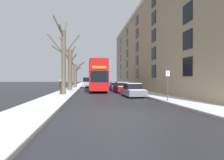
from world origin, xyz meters
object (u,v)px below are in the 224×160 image
bare_tree_left_2 (75,75)px  parked_car_1 (122,88)px  bare_tree_left_0 (64,58)px  oncoming_van (87,82)px  bare_tree_left_1 (70,67)px  parked_car_0 (133,90)px  pedestrian_left_sidewalk (61,87)px  parked_car_2 (115,86)px  street_sign_post (168,84)px  double_decker_bus (97,75)px

bare_tree_left_2 → parked_car_1: size_ratio=1.42×
bare_tree_left_0 → oncoming_van: bare_tree_left_0 is taller
bare_tree_left_0 → bare_tree_left_2: (0.01, 18.15, -1.26)m
parked_car_1 → oncoming_van: size_ratio=0.91×
bare_tree_left_2 → parked_car_1: 15.85m
bare_tree_left_1 → bare_tree_left_2: bearing=88.4°
parked_car_0 → parked_car_1: size_ratio=0.98×
bare_tree_left_1 → oncoming_van: bearing=76.0°
bare_tree_left_1 → bare_tree_left_2: (0.26, 9.37, -0.96)m
bare_tree_left_2 → pedestrian_left_sidewalk: bare_tree_left_2 is taller
bare_tree_left_1 → parked_car_1: size_ratio=1.96×
bare_tree_left_0 → parked_car_1: size_ratio=1.95×
parked_car_2 → street_sign_post: bearing=-85.4°
bare_tree_left_0 → street_sign_post: bearing=-39.2°
bare_tree_left_2 → parked_car_2: (7.38, -8.01, -2.26)m
bare_tree_left_1 → pedestrian_left_sidewalk: bearing=-90.7°
parked_car_0 → pedestrian_left_sidewalk: bearing=163.7°
bare_tree_left_1 → parked_car_1: bare_tree_left_1 is taller
parked_car_2 → bare_tree_left_1: bearing=-169.8°
parked_car_1 → double_decker_bus: bearing=135.3°
bare_tree_left_2 → street_sign_post: (8.75, -25.31, -1.44)m
parked_car_2 → parked_car_0: bearing=-90.0°
pedestrian_left_sidewalk → street_sign_post: 11.86m
parked_car_0 → oncoming_van: size_ratio=0.89×
parked_car_0 → oncoming_van: (-4.89, 21.61, 0.65)m
bare_tree_left_0 → parked_car_1: 9.22m
parked_car_0 → pedestrian_left_sidewalk: pedestrian_left_sidewalk is taller
oncoming_van → bare_tree_left_1: bearing=-104.0°
pedestrian_left_sidewalk → oncoming_van: bearing=179.0°
bare_tree_left_1 → pedestrian_left_sidewalk: size_ratio=4.78×
bare_tree_left_2 → oncoming_van: (2.49, 1.63, -1.58)m
parked_car_2 → oncoming_van: size_ratio=0.85×
bare_tree_left_0 → double_decker_bus: (4.10, 7.55, -1.57)m
bare_tree_left_0 → double_decker_bus: bare_tree_left_0 is taller
bare_tree_left_1 → parked_car_1: 9.40m
parked_car_2 → pedestrian_left_sidewalk: (-7.73, -9.71, 0.38)m
bare_tree_left_0 → pedestrian_left_sidewalk: bare_tree_left_0 is taller
bare_tree_left_0 → parked_car_2: bare_tree_left_0 is taller
parked_car_1 → pedestrian_left_sidewalk: (-7.73, -3.86, 0.32)m
bare_tree_left_1 → street_sign_post: size_ratio=3.45×
parked_car_1 → pedestrian_left_sidewalk: bearing=-153.4°
bare_tree_left_1 → street_sign_post: bare_tree_left_1 is taller
double_decker_bus → oncoming_van: bearing=97.5°
double_decker_bus → street_sign_post: 15.47m
bare_tree_left_0 → pedestrian_left_sidewalk: size_ratio=4.77×
bare_tree_left_1 → parked_car_2: bare_tree_left_1 is taller
parked_car_2 → pedestrian_left_sidewalk: bearing=-128.5°
bare_tree_left_2 → parked_car_2: bare_tree_left_2 is taller
street_sign_post → pedestrian_left_sidewalk: bearing=140.2°
parked_car_2 → oncoming_van: 10.83m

